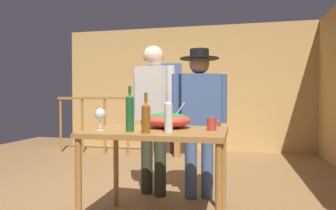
{
  "coord_description": "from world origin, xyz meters",
  "views": [
    {
      "loc": [
        1.04,
        -3.01,
        1.09
      ],
      "look_at": [
        0.4,
        -0.17,
        1.01
      ],
      "focal_mm": 32.42,
      "sensor_mm": 36.0,
      "label": 1
    }
  ],
  "objects_px": {
    "wine_bottle_clear": "(169,115)",
    "wine_bottle_green": "(130,112)",
    "framed_picture": "(171,75)",
    "salad_bowl": "(168,119)",
    "tv_console": "(168,140)",
    "mug_red": "(212,124)",
    "wine_bottle_amber": "(146,117)",
    "person_standing_left": "(153,108)",
    "serving_table": "(158,140)",
    "person_standing_right": "(199,110)",
    "flat_screen_tv": "(168,117)",
    "wine_glass": "(100,115)",
    "stair_railing": "(137,119)"
  },
  "relations": [
    {
      "from": "flat_screen_tv",
      "to": "person_standing_right",
      "type": "distance_m",
      "value": 2.84
    },
    {
      "from": "stair_railing",
      "to": "wine_bottle_amber",
      "type": "bearing_deg",
      "value": -70.32
    },
    {
      "from": "wine_bottle_clear",
      "to": "stair_railing",
      "type": "bearing_deg",
      "value": 112.73
    },
    {
      "from": "flat_screen_tv",
      "to": "person_standing_left",
      "type": "bearing_deg",
      "value": -80.56
    },
    {
      "from": "person_standing_left",
      "to": "serving_table",
      "type": "bearing_deg",
      "value": 127.29
    },
    {
      "from": "framed_picture",
      "to": "stair_railing",
      "type": "xyz_separation_m",
      "value": [
        -0.46,
        -0.86,
        -0.86
      ]
    },
    {
      "from": "serving_table",
      "to": "wine_bottle_clear",
      "type": "height_order",
      "value": "wine_bottle_clear"
    },
    {
      "from": "salad_bowl",
      "to": "mug_red",
      "type": "height_order",
      "value": "salad_bowl"
    },
    {
      "from": "serving_table",
      "to": "wine_bottle_green",
      "type": "xyz_separation_m",
      "value": [
        -0.18,
        -0.19,
        0.24
      ]
    },
    {
      "from": "flat_screen_tv",
      "to": "wine_bottle_clear",
      "type": "xyz_separation_m",
      "value": [
        0.83,
        -3.61,
        0.26
      ]
    },
    {
      "from": "mug_red",
      "to": "wine_bottle_clear",
      "type": "bearing_deg",
      "value": -147.46
    },
    {
      "from": "wine_glass",
      "to": "person_standing_right",
      "type": "xyz_separation_m",
      "value": [
        0.7,
        0.94,
        0.01
      ]
    },
    {
      "from": "framed_picture",
      "to": "wine_glass",
      "type": "xyz_separation_m",
      "value": [
        0.25,
        -3.92,
        -0.6
      ]
    },
    {
      "from": "mug_red",
      "to": "person_standing_left",
      "type": "height_order",
      "value": "person_standing_left"
    },
    {
      "from": "wine_glass",
      "to": "person_standing_right",
      "type": "height_order",
      "value": "person_standing_right"
    },
    {
      "from": "mug_red",
      "to": "person_standing_right",
      "type": "height_order",
      "value": "person_standing_right"
    },
    {
      "from": "wine_bottle_clear",
      "to": "wine_bottle_green",
      "type": "height_order",
      "value": "wine_bottle_green"
    },
    {
      "from": "flat_screen_tv",
      "to": "wine_glass",
      "type": "bearing_deg",
      "value": -85.98
    },
    {
      "from": "wine_bottle_amber",
      "to": "salad_bowl",
      "type": "bearing_deg",
      "value": 80.73
    },
    {
      "from": "salad_bowl",
      "to": "wine_bottle_clear",
      "type": "relative_size",
      "value": 1.27
    },
    {
      "from": "salad_bowl",
      "to": "mug_red",
      "type": "relative_size",
      "value": 3.7
    },
    {
      "from": "person_standing_right",
      "to": "stair_railing",
      "type": "bearing_deg",
      "value": -75.53
    },
    {
      "from": "wine_glass",
      "to": "wine_bottle_clear",
      "type": "height_order",
      "value": "wine_bottle_clear"
    },
    {
      "from": "person_standing_right",
      "to": "wine_bottle_clear",
      "type": "bearing_deg",
      "value": 63.53
    },
    {
      "from": "salad_bowl",
      "to": "person_standing_right",
      "type": "distance_m",
      "value": 0.66
    },
    {
      "from": "serving_table",
      "to": "person_standing_right",
      "type": "relative_size",
      "value": 0.71
    },
    {
      "from": "mug_red",
      "to": "person_standing_left",
      "type": "distance_m",
      "value": 1.03
    },
    {
      "from": "framed_picture",
      "to": "tv_console",
      "type": "xyz_separation_m",
      "value": [
        -0.0,
        -0.29,
        -1.31
      ]
    },
    {
      "from": "stair_railing",
      "to": "wine_bottle_green",
      "type": "height_order",
      "value": "wine_bottle_green"
    },
    {
      "from": "wine_glass",
      "to": "mug_red",
      "type": "height_order",
      "value": "wine_glass"
    },
    {
      "from": "stair_railing",
      "to": "serving_table",
      "type": "height_order",
      "value": "stair_railing"
    },
    {
      "from": "framed_picture",
      "to": "serving_table",
      "type": "xyz_separation_m",
      "value": [
        0.7,
        -3.76,
        -0.82
      ]
    },
    {
      "from": "tv_console",
      "to": "mug_red",
      "type": "height_order",
      "value": "mug_red"
    },
    {
      "from": "stair_railing",
      "to": "wine_bottle_clear",
      "type": "distance_m",
      "value": 3.34
    },
    {
      "from": "framed_picture",
      "to": "mug_red",
      "type": "xyz_separation_m",
      "value": [
        1.14,
        -3.73,
        -0.68
      ]
    },
    {
      "from": "serving_table",
      "to": "salad_bowl",
      "type": "distance_m",
      "value": 0.23
    },
    {
      "from": "flat_screen_tv",
      "to": "wine_bottle_green",
      "type": "bearing_deg",
      "value": -81.85
    },
    {
      "from": "framed_picture",
      "to": "person_standing_left",
      "type": "height_order",
      "value": "framed_picture"
    },
    {
      "from": "wine_bottle_green",
      "to": "serving_table",
      "type": "bearing_deg",
      "value": 47.55
    },
    {
      "from": "stair_railing",
      "to": "wine_bottle_amber",
      "type": "distance_m",
      "value": 3.37
    },
    {
      "from": "framed_picture",
      "to": "flat_screen_tv",
      "type": "relative_size",
      "value": 1.09
    },
    {
      "from": "wine_bottle_green",
      "to": "person_standing_left",
      "type": "bearing_deg",
      "value": 94.59
    },
    {
      "from": "framed_picture",
      "to": "wine_bottle_green",
      "type": "xyz_separation_m",
      "value": [
        0.52,
        -3.95,
        -0.58
      ]
    },
    {
      "from": "person_standing_right",
      "to": "person_standing_left",
      "type": "bearing_deg",
      "value": -19.16
    },
    {
      "from": "wine_bottle_amber",
      "to": "tv_console",
      "type": "bearing_deg",
      "value": 100.26
    },
    {
      "from": "mug_red",
      "to": "wine_glass",
      "type": "bearing_deg",
      "value": -167.93
    },
    {
      "from": "tv_console",
      "to": "serving_table",
      "type": "distance_m",
      "value": 3.57
    },
    {
      "from": "framed_picture",
      "to": "person_standing_right",
      "type": "xyz_separation_m",
      "value": [
        0.95,
        -2.98,
        -0.59
      ]
    },
    {
      "from": "person_standing_left",
      "to": "flat_screen_tv",
      "type": "bearing_deg",
      "value": -61.4
    },
    {
      "from": "wine_bottle_clear",
      "to": "person_standing_left",
      "type": "relative_size",
      "value": 0.2
    }
  ]
}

